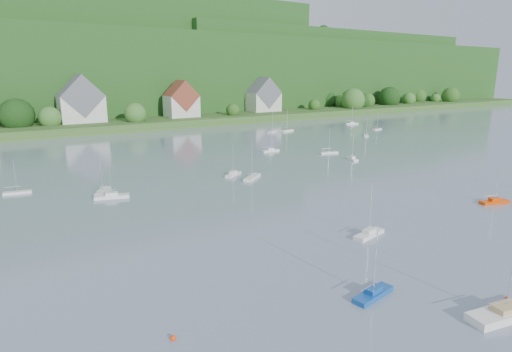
# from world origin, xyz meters

# --- Properties ---
(far_shore_strip) EXTENTS (600.00, 60.00, 3.00)m
(far_shore_strip) POSITION_xyz_m (0.00, 200.00, 1.50)
(far_shore_strip) COLOR #294E1D
(far_shore_strip) RESTS_ON ground
(forested_ridge) EXTENTS (620.00, 181.22, 69.89)m
(forested_ridge) POSITION_xyz_m (0.39, 268.57, 22.89)
(forested_ridge) COLOR #184115
(forested_ridge) RESTS_ON ground
(village_building_2) EXTENTS (16.00, 11.44, 18.00)m
(village_building_2) POSITION_xyz_m (5.00, 188.00, 10.27)
(village_building_2) COLOR beige
(village_building_2) RESTS_ON far_shore_strip
(village_building_3) EXTENTS (13.00, 10.40, 15.50)m
(village_building_3) POSITION_xyz_m (45.00, 186.00, 9.43)
(village_building_3) COLOR beige
(village_building_3) RESTS_ON far_shore_strip
(village_building_4) EXTENTS (15.00, 10.40, 16.50)m
(village_building_4) POSITION_xyz_m (90.00, 190.00, 9.59)
(village_building_4) COLOR beige
(village_building_4) RESTS_ON far_shore_strip
(near_sailboat_1) EXTENTS (5.27, 2.22, 6.89)m
(near_sailboat_1) POSITION_xyz_m (2.61, 40.71, 0.40)
(near_sailboat_1) COLOR #124595
(near_sailboat_1) RESTS_ON ground
(near_sailboat_2) EXTENTS (7.94, 3.59, 10.36)m
(near_sailboat_2) POSITION_xyz_m (9.80, 31.81, 0.51)
(near_sailboat_2) COLOR silver
(near_sailboat_2) RESTS_ON ground
(near_sailboat_3) EXTENTS (5.58, 2.51, 7.28)m
(near_sailboat_3) POSITION_xyz_m (14.26, 51.90, 0.41)
(near_sailboat_3) COLOR silver
(near_sailboat_3) RESTS_ON ground
(near_sailboat_5) EXTENTS (5.31, 2.97, 6.91)m
(near_sailboat_5) POSITION_xyz_m (43.13, 50.71, 0.40)
(near_sailboat_5) COLOR #DC3E04
(near_sailboat_5) RESTS_ON ground
(mooring_buoy_2) EXTENTS (0.40, 0.40, 0.40)m
(mooring_buoy_2) POSITION_xyz_m (13.11, 33.32, 0.00)
(mooring_buoy_2) COLOR #F63607
(mooring_buoy_2) RESTS_ON ground
(mooring_buoy_3) EXTENTS (0.42, 0.42, 0.42)m
(mooring_buoy_3) POSITION_xyz_m (1.03, 40.34, 0.00)
(mooring_buoy_3) COLOR #F63607
(mooring_buoy_3) RESTS_ON ground
(mooring_buoy_5) EXTENTS (0.49, 0.49, 0.49)m
(mooring_buoy_5) POSITION_xyz_m (-16.40, 44.91, 0.00)
(mooring_buoy_5) COLOR #F63607
(mooring_buoy_5) RESTS_ON ground
(far_sailboat_cluster) EXTENTS (197.13, 68.69, 8.71)m
(far_sailboat_cluster) POSITION_xyz_m (10.35, 116.28, 0.37)
(far_sailboat_cluster) COLOR silver
(far_sailboat_cluster) RESTS_ON ground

